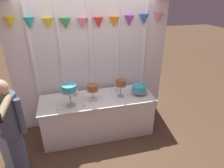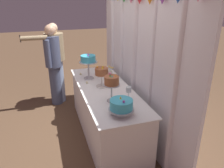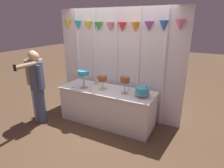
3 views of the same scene
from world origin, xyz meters
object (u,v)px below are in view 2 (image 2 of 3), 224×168
Objects in this scene: tealight_near_left at (87,83)px; guest_girl_blue_dress at (56,61)px; cake_display_midleft at (102,73)px; flower_vase at (110,73)px; cake_table at (106,111)px; tealight_far_left at (81,74)px; guest_man_dark_suit at (53,62)px; cake_display_midright at (112,82)px; cake_display_leftmost at (88,60)px; cake_display_rightmost at (121,105)px; wine_glass at (129,90)px.

tealight_near_left is 0.02× the size of guest_girl_blue_dress.
cake_display_midleft is 0.40m from flower_vase.
cake_table is 57.06× the size of tealight_near_left.
cake_display_midleft is 7.14× the size of tealight_far_left.
guest_man_dark_suit is (-1.35, -0.67, 0.49)m from cake_table.
tealight_near_left is at bearing -165.20° from cake_display_midright.
cake_display_leftmost reaches higher than tealight_far_left.
cake_display_rightmost is (0.37, 0.00, -0.15)m from cake_display_midright.
cake_display_rightmost reaches higher than tealight_far_left.
cake_display_midright is at bearing -0.87° from cake_display_midleft.
cake_table is 6.12× the size of cake_display_midleft.
guest_girl_blue_dress is (-0.73, -0.38, 0.08)m from tealight_far_left.
flower_vase is at bearing 153.61° from cake_table.
guest_girl_blue_dress is (-1.36, -0.59, -0.13)m from cake_display_midleft.
cake_display_rightmost reaches higher than wine_glass.
cake_display_leftmost is 1.10× the size of cake_display_midright.
cake_display_midright is 1.99m from guest_girl_blue_dress.
tealight_near_left is at bearing -170.15° from cake_display_rightmost.
cake_display_midleft is at bearing 15.77° from cake_display_leftmost.
cake_display_midleft is 0.89× the size of cake_display_midright.
guest_man_dark_suit is (-1.77, -0.88, -0.03)m from wine_glass.
guest_man_dark_suit is at bearing -157.52° from tealight_near_left.
tealight_far_left is (-0.64, -0.22, -0.21)m from cake_display_midleft.
tealight_near_left is (-0.70, -0.44, -0.11)m from wine_glass.
wine_glass is (-0.39, 0.25, 0.00)m from cake_display_rightmost.
flower_vase is at bearing 42.12° from guest_man_dark_suit.
cake_display_midright is 1.27× the size of cake_display_rightmost.
cake_display_midleft is (-0.09, -0.03, 0.62)m from cake_table.
tealight_near_left is (0.22, -0.08, -0.31)m from cake_display_leftmost.
cake_table is at bearing -26.39° from flower_vase.
guest_girl_blue_dress is at bearing -165.50° from cake_display_rightmost.
flower_vase is 0.56m from tealight_far_left.
cake_table is at bearing -154.02° from wine_glass.
tealight_near_left is at bearing 2.58° from tealight_far_left.
wine_glass reaches higher than tealight_near_left.
cake_display_midleft is 1.42m from guest_man_dark_suit.
guest_man_dark_suit is at bearing -163.67° from cake_display_rightmost.
flower_vase is 4.52× the size of tealight_far_left.
wine_glass is 3.45× the size of tealight_far_left.
guest_man_dark_suit reaches higher than flower_vase.
tealight_far_left is (-1.54, -0.21, -0.11)m from cake_display_rightmost.
guest_girl_blue_dress is at bearing -152.62° from tealight_far_left.
cake_display_midleft is 1.58× the size of flower_vase.
cake_display_leftmost reaches higher than cake_display_rightmost.
tealight_far_left is at bearing -172.26° from cake_display_rightmost.
guest_man_dark_suit is (-0.85, -0.52, -0.22)m from cake_display_leftmost.
cake_display_midright reaches higher than tealight_near_left.
tealight_far_left is at bearing -158.38° from wine_glass.
cake_display_rightmost is at bearing -2.69° from cake_table.
cake_display_leftmost reaches higher than wine_glass.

